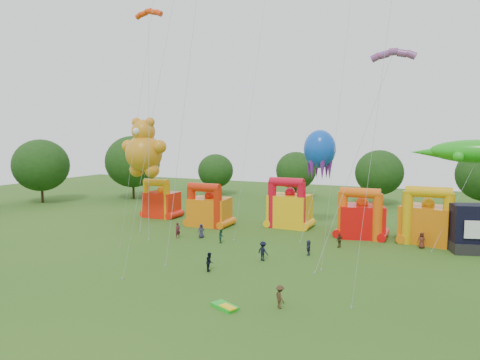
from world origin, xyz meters
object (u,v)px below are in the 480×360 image
at_px(gecko_kite, 461,189).
at_px(bouncy_castle_2, 289,208).
at_px(teddy_bear_kite, 143,171).
at_px(spectator_0, 201,231).
at_px(bouncy_castle_0, 161,202).
at_px(spectator_4, 339,240).
at_px(octopus_kite, 318,163).

bearing_deg(gecko_kite, bouncy_castle_2, 175.20).
relative_size(teddy_bear_kite, gecko_kite, 1.15).
distance_m(gecko_kite, spectator_0, 29.30).
bearing_deg(teddy_bear_kite, bouncy_castle_0, 101.63).
distance_m(bouncy_castle_2, spectator_0, 12.83).
bearing_deg(bouncy_castle_2, spectator_4, -43.54).
relative_size(bouncy_castle_0, spectator_0, 3.47).
distance_m(teddy_bear_kite, spectator_0, 13.19).
distance_m(bouncy_castle_0, spectator_0, 15.09).
height_order(bouncy_castle_0, bouncy_castle_2, bouncy_castle_2).
bearing_deg(spectator_4, bouncy_castle_2, -101.68).
bearing_deg(teddy_bear_kite, bouncy_castle_2, 20.29).
bearing_deg(gecko_kite, bouncy_castle_0, 179.44).
bearing_deg(teddy_bear_kite, spectator_4, -2.30).
xyz_separation_m(teddy_bear_kite, spectator_0, (10.91, -3.49, -6.54)).
height_order(teddy_bear_kite, spectator_0, teddy_bear_kite).
relative_size(bouncy_castle_2, spectator_0, 3.99).
bearing_deg(gecko_kite, teddy_bear_kite, -172.40).
bearing_deg(spectator_0, octopus_kite, 20.26).
height_order(bouncy_castle_2, gecko_kite, gecko_kite).
relative_size(gecko_kite, octopus_kite, 0.98).
distance_m(spectator_0, spectator_4, 15.95).
relative_size(octopus_kite, spectator_4, 8.06).
distance_m(octopus_kite, spectator_4, 12.34).
bearing_deg(bouncy_castle_0, gecko_kite, -0.56).
height_order(spectator_0, spectator_4, spectator_0).
bearing_deg(spectator_4, spectator_0, -49.42).
relative_size(spectator_0, spectator_4, 1.04).
xyz_separation_m(gecko_kite, spectator_0, (-27.47, -8.61, -5.42)).
bearing_deg(spectator_0, gecko_kite, -6.43).
xyz_separation_m(bouncy_castle_2, gecko_kite, (19.99, -1.68, 3.72)).
xyz_separation_m(bouncy_castle_0, spectator_0, (12.04, -8.99, -1.38)).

